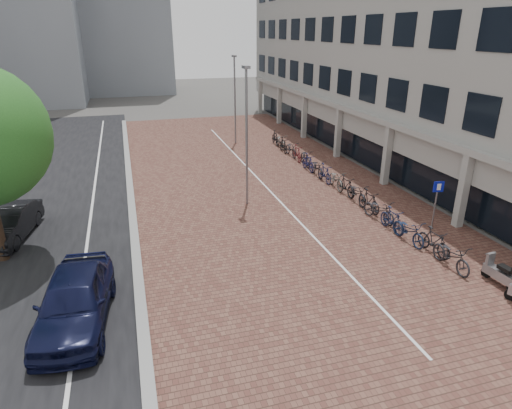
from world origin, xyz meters
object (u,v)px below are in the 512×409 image
object	(u,v)px
car_dark	(8,224)
parking_sign	(436,198)
car_navy	(75,300)
scooter_front	(501,272)

from	to	relation	value
car_dark	parking_sign	distance (m)	18.13
car_navy	scooter_front	xyz separation A→B (m)	(13.76, -1.93, -0.31)
scooter_front	parking_sign	distance (m)	4.66
parking_sign	car_navy	bearing A→B (deg)	-161.04
car_dark	scooter_front	size ratio (longest dim) A/B	2.82
car_navy	scooter_front	world-z (taller)	car_navy
car_navy	parking_sign	world-z (taller)	parking_sign
scooter_front	parking_sign	world-z (taller)	parking_sign
car_navy	scooter_front	bearing A→B (deg)	-2.39
car_dark	scooter_front	xyz separation A→B (m)	(16.90, -8.84, -0.18)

